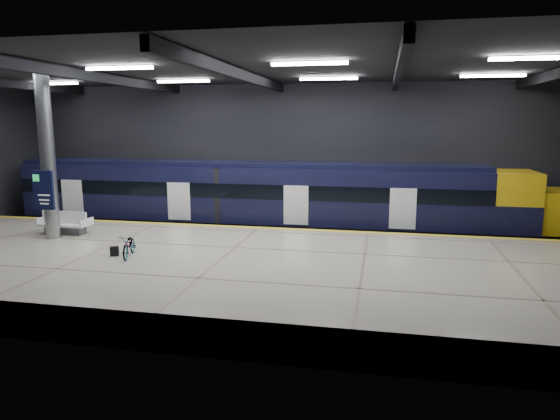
# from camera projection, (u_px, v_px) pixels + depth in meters

# --- Properties ---
(ground) EXTENTS (30.00, 30.00, 0.00)m
(ground) POSITION_uv_depth(u_px,v_px,m) (243.00, 267.00, 20.68)
(ground) COLOR black
(ground) RESTS_ON ground
(room_shell) EXTENTS (30.10, 16.10, 8.05)m
(room_shell) POSITION_uv_depth(u_px,v_px,m) (241.00, 128.00, 19.69)
(room_shell) COLOR black
(room_shell) RESTS_ON ground
(platform) EXTENTS (30.00, 11.00, 1.10)m
(platform) POSITION_uv_depth(u_px,v_px,m) (224.00, 272.00, 18.17)
(platform) COLOR beige
(platform) RESTS_ON ground
(safety_strip) EXTENTS (30.00, 0.40, 0.01)m
(safety_strip) POSITION_uv_depth(u_px,v_px,m) (259.00, 228.00, 23.14)
(safety_strip) COLOR yellow
(safety_strip) RESTS_ON platform
(rails) EXTENTS (30.00, 1.52, 0.16)m
(rails) POSITION_uv_depth(u_px,v_px,m) (272.00, 236.00, 25.97)
(rails) COLOR gray
(rails) RESTS_ON ground
(train) EXTENTS (29.40, 2.84, 3.79)m
(train) POSITION_uv_depth(u_px,v_px,m) (278.00, 199.00, 25.56)
(train) COLOR black
(train) RESTS_ON ground
(bench) EXTENTS (2.29, 1.02, 1.00)m
(bench) POSITION_uv_depth(u_px,v_px,m) (65.00, 226.00, 21.88)
(bench) COLOR #595B60
(bench) RESTS_ON platform
(bicycle) EXTENTS (0.97, 1.72, 0.85)m
(bicycle) POSITION_uv_depth(u_px,v_px,m) (129.00, 245.00, 18.09)
(bicycle) COLOR #99999E
(bicycle) RESTS_ON platform
(pannier_bag) EXTENTS (0.35, 0.29, 0.35)m
(pannier_bag) POSITION_uv_depth(u_px,v_px,m) (115.00, 251.00, 18.25)
(pannier_bag) COLOR black
(pannier_bag) RESTS_ON platform
(info_column) EXTENTS (0.90, 0.78, 6.90)m
(info_column) POSITION_uv_depth(u_px,v_px,m) (47.00, 158.00, 20.50)
(info_column) COLOR #9EA0A5
(info_column) RESTS_ON platform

